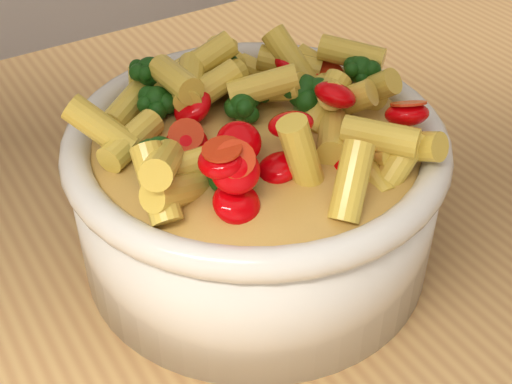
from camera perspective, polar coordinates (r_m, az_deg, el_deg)
table at (r=0.64m, az=-5.69°, el=-12.27°), size 1.20×0.80×0.90m
serving_bowl at (r=0.53m, az=0.00°, el=0.12°), size 0.27×0.27×0.12m
pasta_salad at (r=0.49m, az=0.00°, el=6.81°), size 0.22×0.22×0.05m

